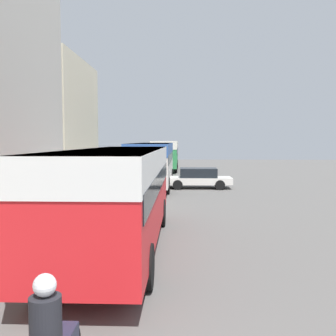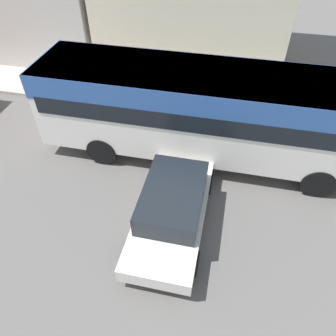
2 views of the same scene
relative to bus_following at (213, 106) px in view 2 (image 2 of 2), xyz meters
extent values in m
cube|color=silver|center=(0.00, 0.00, -0.20)|extent=(2.49, 10.91, 2.51)
cube|color=#2D569E|center=(0.00, 0.00, 0.67)|extent=(2.52, 10.97, 0.75)
cube|color=black|center=(0.00, 0.00, 0.11)|extent=(2.54, 10.47, 0.55)
cylinder|color=black|center=(-1.15, 3.38, -1.46)|extent=(0.28, 1.00, 1.00)
cylinder|color=black|center=(1.15, 3.38, -1.46)|extent=(0.28, 1.00, 1.00)
cylinder|color=black|center=(-1.15, -3.38, -1.46)|extent=(0.28, 1.00, 1.00)
cylinder|color=black|center=(1.15, -3.38, -1.46)|extent=(0.28, 1.00, 1.00)
cube|color=silver|center=(3.11, -0.60, -1.43)|extent=(4.42, 1.75, 0.43)
cube|color=black|center=(3.11, -0.60, -0.91)|extent=(2.43, 1.54, 0.61)
cylinder|color=black|center=(4.48, 0.20, -1.64)|extent=(0.64, 0.22, 0.64)
cylinder|color=black|center=(4.48, -1.41, -1.64)|extent=(0.64, 0.22, 0.64)
cylinder|color=black|center=(1.75, 0.20, -1.64)|extent=(0.64, 0.22, 0.64)
cylinder|color=black|center=(1.75, -1.41, -1.64)|extent=(0.64, 0.22, 0.64)
camera|label=1|loc=(2.00, -25.55, 1.24)|focal=40.00mm
camera|label=2|loc=(8.70, 0.49, 5.51)|focal=35.00mm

